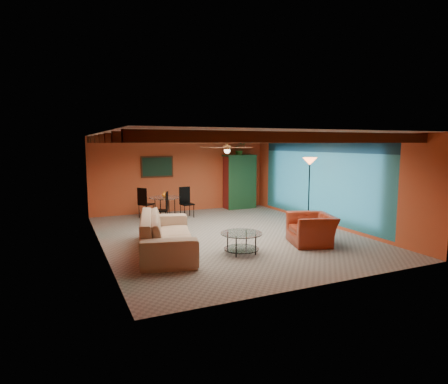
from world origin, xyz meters
name	(u,v)px	position (x,y,z in m)	size (l,w,h in m)	color
room	(225,147)	(0.00, 0.11, 2.36)	(6.52, 8.01, 2.71)	gray
sofa	(167,233)	(-1.90, -0.84, 0.43)	(2.94, 1.15, 0.86)	tan
armchair	(311,229)	(1.51, -1.69, 0.37)	(1.14, 0.99, 0.74)	maroon
coffee_table	(241,243)	(-0.42, -1.70, 0.24)	(0.94, 0.94, 0.48)	silver
dining_table	(165,204)	(-0.99, 2.69, 0.51)	(1.97, 1.97, 1.02)	silver
armoire	(239,182)	(2.20, 3.70, 0.99)	(1.13, 0.55, 1.98)	maroon
floor_lamp	(309,192)	(2.65, -0.03, 1.03)	(0.42, 0.42, 2.07)	black
ceiling_fan	(227,147)	(0.00, 0.00, 2.36)	(1.50, 1.50, 0.44)	#472614
painting	(157,167)	(-0.90, 3.96, 1.65)	(1.05, 0.03, 0.65)	black
potted_plant	(239,150)	(2.20, 3.70, 2.23)	(0.45, 0.39, 0.50)	#26661E
vase	(164,185)	(-0.99, 2.69, 1.12)	(0.19, 0.19, 0.20)	orange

